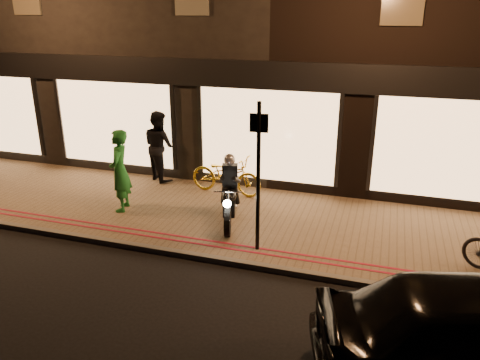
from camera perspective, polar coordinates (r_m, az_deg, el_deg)
name	(u,v)px	position (r m, az deg, el deg)	size (l,w,h in m)	color
ground	(215,263)	(9.32, -3.11, -10.13)	(90.00, 90.00, 0.00)	black
sidewalk	(245,220)	(10.97, 0.58, -4.88)	(50.00, 4.00, 0.12)	brown
kerb_stone	(215,260)	(9.33, -3.01, -9.66)	(50.00, 0.14, 0.12)	#59544C
red_kerb_lines	(224,245)	(9.71, -1.97, -7.96)	(50.00, 0.26, 0.01)	maroon
building_row	(306,24)	(16.77, 8.09, 18.33)	(48.00, 10.11, 8.50)	black
motorcycle	(230,197)	(10.48, -1.27, -2.09)	(0.74, 1.90, 1.59)	black
sign_post	(258,171)	(8.91, 2.25, 1.16)	(0.35, 0.08, 3.00)	black
bicycle_gold	(226,175)	(12.19, -1.70, 0.65)	(0.69, 1.97, 1.03)	gold
person_green	(120,171)	(11.39, -14.44, 1.09)	(0.72, 0.47, 1.97)	#1C6925
person_dark	(159,146)	(13.29, -9.80, 4.12)	(0.96, 0.75, 1.97)	black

